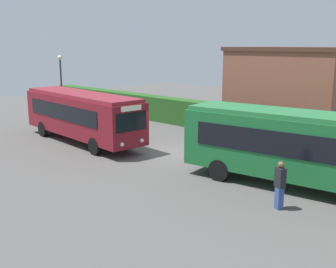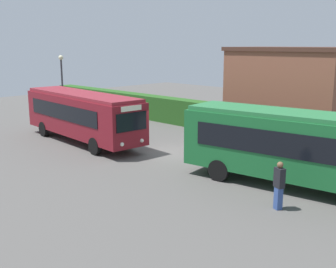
{
  "view_description": "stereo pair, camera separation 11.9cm",
  "coord_description": "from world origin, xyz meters",
  "px_view_note": "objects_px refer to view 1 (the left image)",
  "views": [
    {
      "loc": [
        16.42,
        -16.74,
        6.14
      ],
      "look_at": [
        1.23,
        -1.25,
        1.46
      ],
      "focal_mm": 44.6,
      "sensor_mm": 36.0,
      "label": 1
    },
    {
      "loc": [
        16.51,
        -16.66,
        6.14
      ],
      "look_at": [
        1.23,
        -1.25,
        1.46
      ],
      "focal_mm": 44.6,
      "sensor_mm": 36.0,
      "label": 2
    }
  ],
  "objects_px": {
    "bus_green": "(296,145)",
    "person_left": "(114,118)",
    "traffic_cone": "(201,138)",
    "lamppost": "(61,81)",
    "person_center": "(238,145)",
    "person_right": "(280,184)",
    "bus_maroon": "(82,114)"
  },
  "relations": [
    {
      "from": "person_center",
      "to": "lamppost",
      "type": "distance_m",
      "value": 17.06
    },
    {
      "from": "person_left",
      "to": "lamppost",
      "type": "relative_size",
      "value": 0.35
    },
    {
      "from": "bus_green",
      "to": "bus_maroon",
      "type": "bearing_deg",
      "value": 177.91
    },
    {
      "from": "person_right",
      "to": "traffic_cone",
      "type": "xyz_separation_m",
      "value": [
        -9.06,
        6.22,
        -0.7
      ]
    },
    {
      "from": "bus_maroon",
      "to": "person_right",
      "type": "xyz_separation_m",
      "value": [
        14.68,
        -1.14,
        -0.82
      ]
    },
    {
      "from": "bus_maroon",
      "to": "person_center",
      "type": "height_order",
      "value": "bus_maroon"
    },
    {
      "from": "bus_maroon",
      "to": "traffic_cone",
      "type": "xyz_separation_m",
      "value": [
        5.62,
        5.08,
        -1.52
      ]
    },
    {
      "from": "person_center",
      "to": "traffic_cone",
      "type": "xyz_separation_m",
      "value": [
        -4.33,
        2.17,
        -0.7
      ]
    },
    {
      "from": "person_left",
      "to": "person_right",
      "type": "relative_size",
      "value": 0.98
    },
    {
      "from": "bus_maroon",
      "to": "person_center",
      "type": "distance_m",
      "value": 10.41
    },
    {
      "from": "person_left",
      "to": "person_center",
      "type": "relative_size",
      "value": 0.97
    },
    {
      "from": "person_left",
      "to": "person_right",
      "type": "bearing_deg",
      "value": -70.43
    },
    {
      "from": "bus_green",
      "to": "person_center",
      "type": "height_order",
      "value": "bus_green"
    },
    {
      "from": "bus_maroon",
      "to": "bus_green",
      "type": "height_order",
      "value": "bus_green"
    },
    {
      "from": "bus_maroon",
      "to": "person_left",
      "type": "bearing_deg",
      "value": 113.53
    },
    {
      "from": "bus_green",
      "to": "person_right",
      "type": "bearing_deg",
      "value": -81.13
    },
    {
      "from": "person_left",
      "to": "traffic_cone",
      "type": "xyz_separation_m",
      "value": [
        6.9,
        1.52,
        -0.68
      ]
    },
    {
      "from": "person_left",
      "to": "traffic_cone",
      "type": "relative_size",
      "value": 3.06
    },
    {
      "from": "bus_maroon",
      "to": "bus_green",
      "type": "relative_size",
      "value": 1.05
    },
    {
      "from": "person_left",
      "to": "person_right",
      "type": "distance_m",
      "value": 16.64
    },
    {
      "from": "bus_maroon",
      "to": "bus_green",
      "type": "bearing_deg",
      "value": 9.91
    },
    {
      "from": "traffic_cone",
      "to": "person_right",
      "type": "bearing_deg",
      "value": -34.48
    },
    {
      "from": "bus_maroon",
      "to": "person_left",
      "type": "distance_m",
      "value": 3.88
    },
    {
      "from": "person_center",
      "to": "person_right",
      "type": "xyz_separation_m",
      "value": [
        4.72,
        -4.05,
        -0.0
      ]
    },
    {
      "from": "bus_maroon",
      "to": "person_left",
      "type": "xyz_separation_m",
      "value": [
        -1.28,
        3.56,
        -0.84
      ]
    },
    {
      "from": "person_right",
      "to": "lamppost",
      "type": "height_order",
      "value": "lamppost"
    },
    {
      "from": "person_left",
      "to": "person_center",
      "type": "distance_m",
      "value": 11.26
    },
    {
      "from": "bus_green",
      "to": "person_left",
      "type": "distance_m",
      "value": 15.31
    },
    {
      "from": "bus_green",
      "to": "lamppost",
      "type": "bearing_deg",
      "value": 167.93
    },
    {
      "from": "bus_green",
      "to": "lamppost",
      "type": "distance_m",
      "value": 20.9
    },
    {
      "from": "traffic_cone",
      "to": "lamppost",
      "type": "bearing_deg",
      "value": -170.06
    },
    {
      "from": "person_left",
      "to": "bus_green",
      "type": "bearing_deg",
      "value": -61.77
    }
  ]
}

